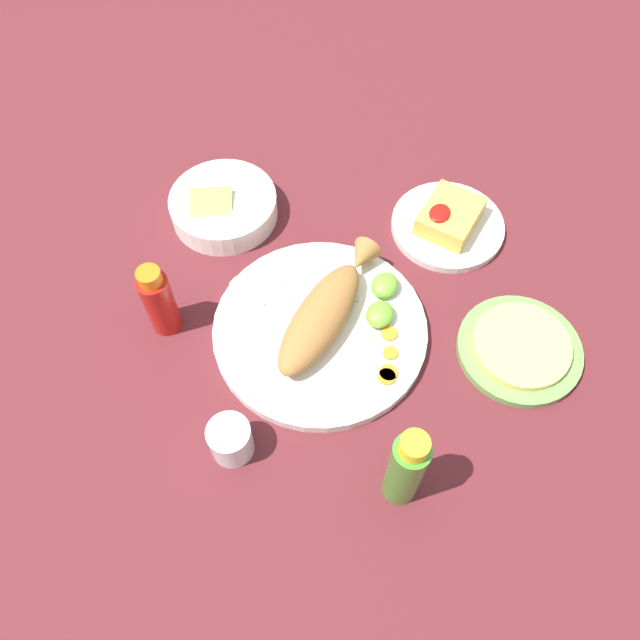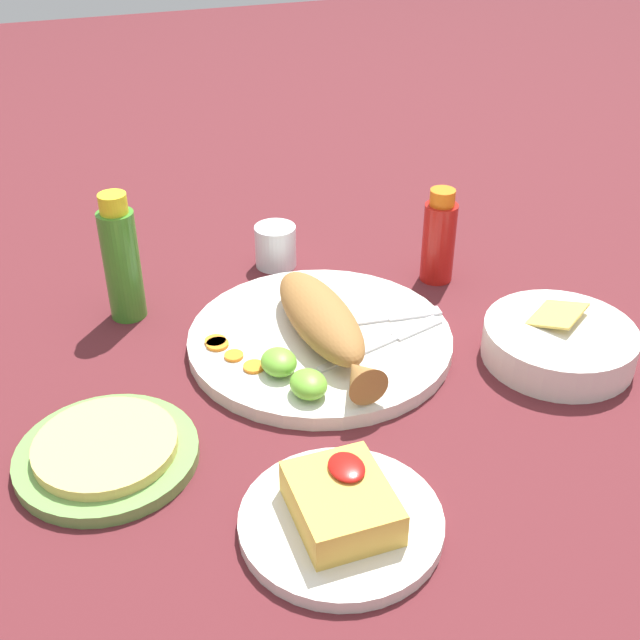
% 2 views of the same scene
% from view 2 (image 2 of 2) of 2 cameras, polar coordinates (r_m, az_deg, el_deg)
% --- Properties ---
extents(ground_plane, '(4.00, 4.00, 0.00)m').
position_cam_2_polar(ground_plane, '(0.99, 0.00, -1.85)').
color(ground_plane, '#561E23').
extents(main_plate, '(0.32, 0.32, 0.02)m').
position_cam_2_polar(main_plate, '(0.99, 0.00, -1.42)').
color(main_plate, silver).
rests_on(main_plate, ground_plane).
extents(fried_fish, '(0.26, 0.08, 0.05)m').
position_cam_2_polar(fried_fish, '(0.96, 0.32, -0.15)').
color(fried_fish, '#996633').
rests_on(fried_fish, main_plate).
extents(fork_near, '(0.03, 0.19, 0.00)m').
position_cam_2_polar(fork_near, '(1.01, 4.37, 0.06)').
color(fork_near, silver).
rests_on(fork_near, main_plate).
extents(fork_far, '(0.07, 0.18, 0.00)m').
position_cam_2_polar(fork_far, '(0.97, 4.95, -1.42)').
color(fork_far, silver).
rests_on(fork_far, main_plate).
extents(carrot_slice_near, '(0.03, 0.03, 0.00)m').
position_cam_2_polar(carrot_slice_near, '(0.97, -7.30, -1.72)').
color(carrot_slice_near, orange).
rests_on(carrot_slice_near, main_plate).
extents(carrot_slice_mid, '(0.03, 0.03, 0.00)m').
position_cam_2_polar(carrot_slice_mid, '(0.97, -7.45, -1.50)').
color(carrot_slice_mid, orange).
rests_on(carrot_slice_mid, main_plate).
extents(carrot_slice_far, '(0.02, 0.02, 0.00)m').
position_cam_2_polar(carrot_slice_far, '(0.95, -6.15, -2.54)').
color(carrot_slice_far, orange).
rests_on(carrot_slice_far, main_plate).
extents(carrot_slice_extra, '(0.02, 0.02, 0.00)m').
position_cam_2_polar(carrot_slice_extra, '(0.93, -4.73, -3.33)').
color(carrot_slice_extra, orange).
rests_on(carrot_slice_extra, main_plate).
extents(lime_wedge_main, '(0.05, 0.04, 0.03)m').
position_cam_2_polar(lime_wedge_main, '(0.91, -2.95, -3.00)').
color(lime_wedge_main, '#6BB233').
rests_on(lime_wedge_main, main_plate).
extents(lime_wedge_side, '(0.05, 0.04, 0.03)m').
position_cam_2_polar(lime_wedge_side, '(0.88, -0.82, -4.58)').
color(lime_wedge_side, '#6BB233').
rests_on(lime_wedge_side, main_plate).
extents(hot_sauce_bottle_red, '(0.05, 0.05, 0.13)m').
position_cam_2_polar(hot_sauce_bottle_red, '(1.12, 8.45, 5.77)').
color(hot_sauce_bottle_red, '#B21914').
rests_on(hot_sauce_bottle_red, ground_plane).
extents(hot_sauce_bottle_green, '(0.05, 0.05, 0.17)m').
position_cam_2_polar(hot_sauce_bottle_green, '(1.04, -13.93, 4.12)').
color(hot_sauce_bottle_green, '#3D8428').
rests_on(hot_sauce_bottle_green, ground_plane).
extents(salt_cup, '(0.06, 0.06, 0.06)m').
position_cam_2_polar(salt_cup, '(1.16, -3.18, 5.10)').
color(salt_cup, silver).
rests_on(salt_cup, ground_plane).
extents(side_plate_fries, '(0.19, 0.19, 0.01)m').
position_cam_2_polar(side_plate_fries, '(0.76, 1.50, -14.18)').
color(side_plate_fries, silver).
rests_on(side_plate_fries, ground_plane).
extents(fries_pile, '(0.10, 0.09, 0.04)m').
position_cam_2_polar(fries_pile, '(0.74, 1.54, -12.77)').
color(fries_pile, gold).
rests_on(fries_pile, side_plate_fries).
extents(guacamole_bowl, '(0.18, 0.18, 0.06)m').
position_cam_2_polar(guacamole_bowl, '(1.00, 16.63, -1.43)').
color(guacamole_bowl, white).
rests_on(guacamole_bowl, ground_plane).
extents(tortilla_plate, '(0.19, 0.19, 0.01)m').
position_cam_2_polar(tortilla_plate, '(0.85, -14.89, -9.29)').
color(tortilla_plate, '#6B9E4C').
rests_on(tortilla_plate, ground_plane).
extents(tortilla_stack, '(0.14, 0.14, 0.01)m').
position_cam_2_polar(tortilla_stack, '(0.85, -15.01, -8.63)').
color(tortilla_stack, '#E0C666').
rests_on(tortilla_stack, tortilla_plate).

